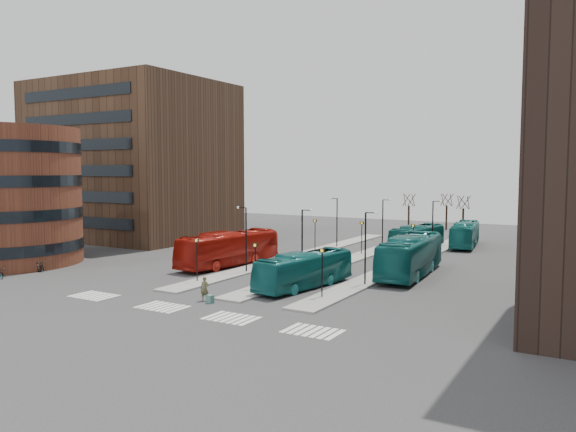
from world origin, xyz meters
The scene contains 22 objects.
ground centered at (0.00, 0.00, 0.00)m, with size 160.00×160.00×0.00m, color #303033.
island_left centered at (-4.00, 30.00, 0.07)m, with size 2.50×45.00×0.15m, color gray.
island_mid centered at (2.00, 30.00, 0.07)m, with size 2.50×45.00×0.15m, color gray.
island_right centered at (8.00, 30.00, 0.07)m, with size 2.50×45.00×0.15m, color gray.
suitcase centered at (1.26, 6.56, 0.30)m, with size 0.48×0.38×0.60m, color navy.
red_bus centered at (-7.12, 20.34, 1.75)m, with size 2.94×12.57×3.50m, color #9B140B.
teal_bus_a centered at (4.59, 14.80, 1.47)m, with size 2.48×10.59×2.95m, color #136162.
teal_bus_b centered at (5.78, 41.37, 1.49)m, with size 2.51×10.71×2.98m, color #125B57.
teal_bus_c centered at (10.41, 24.46, 1.84)m, with size 3.09×13.21×3.68m, color #13605F.
teal_bus_d centered at (10.20, 47.06, 1.56)m, with size 2.62×11.22×3.12m, color #16716D.
traveller centered at (0.45, 6.96, 0.90)m, with size 0.66×0.43×1.80m, color brown.
commuter_a centered at (-6.76, 16.47, 0.80)m, with size 0.78×0.61×1.60m, color black.
commuter_b centered at (2.74, 16.13, 0.80)m, with size 0.94×0.39×1.60m, color black.
commuter_c centered at (2.08, 15.17, 0.84)m, with size 1.09×0.63×1.68m, color black.
bicycle_mid centered at (-21.00, 8.27, 0.47)m, with size 0.45×1.58×0.95m, color gray.
bicycle_far centered at (-21.00, 8.84, 0.47)m, with size 0.63×1.80×0.95m, color gray.
crosswalk_stripes centered at (1.75, 4.00, 0.01)m, with size 22.35×2.40×0.01m.
round_building centered at (-28.00, 10.00, 6.99)m, with size 15.16×15.16×14.00m.
office_block centered at (-34.00, 33.98, 11.00)m, with size 25.00×20.12×22.00m.
sign_poles centered at (1.60, 23.00, 2.41)m, with size 12.45×22.12×3.65m.
lamp_posts centered at (2.64, 28.00, 3.58)m, with size 14.04×20.24×6.12m.
bare_trees centered at (2.67, 62.67, 2.72)m, with size 10.97×8.14×5.90m.
Camera 1 is at (26.28, -25.24, 9.62)m, focal length 35.00 mm.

